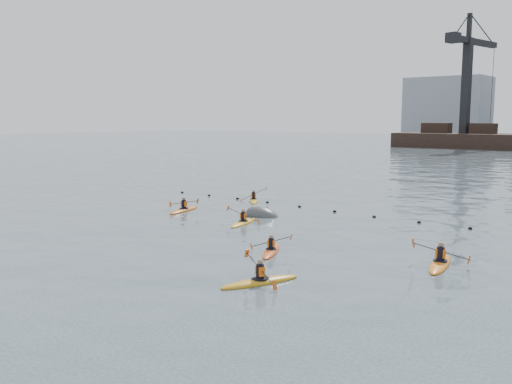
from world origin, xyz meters
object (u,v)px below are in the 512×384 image
at_px(kayaker_0, 271,250).
at_px(kayaker_3, 243,222).
at_px(kayaker_2, 184,210).
at_px(kayaker_1, 260,281).
at_px(mooring_buoy, 262,216).
at_px(kayaker_4, 440,263).
at_px(kayaker_5, 254,200).

xyz_separation_m(kayaker_0, kayaker_3, (-5.57, 4.54, 0.01)).
height_order(kayaker_0, kayaker_2, kayaker_2).
distance_m(kayaker_2, kayaker_3, 6.15).
relative_size(kayaker_1, kayaker_3, 1.04).
distance_m(kayaker_0, kayaker_2, 12.86).
bearing_deg(kayaker_0, mooring_buoy, 104.17).
bearing_deg(mooring_buoy, kayaker_2, -160.97).
relative_size(kayaker_2, kayaker_3, 1.07).
height_order(kayaker_0, kayaker_1, kayaker_1).
relative_size(kayaker_0, kayaker_1, 0.87).
bearing_deg(kayaker_4, mooring_buoy, -30.56).
bearing_deg(kayaker_2, kayaker_1, -49.00).
bearing_deg(kayaker_3, kayaker_0, -54.24).
height_order(kayaker_1, mooring_buoy, kayaker_1).
distance_m(kayaker_3, mooring_buoy, 2.83).
bearing_deg(kayaker_4, kayaker_0, 9.44).
relative_size(kayaker_1, kayaker_2, 0.98).
xyz_separation_m(kayaker_2, kayaker_4, (18.75, -2.66, 0.01)).
xyz_separation_m(kayaker_1, kayaker_4, (4.46, 6.92, 0.01)).
bearing_deg(mooring_buoy, kayaker_3, -75.87).
bearing_deg(mooring_buoy, kayaker_1, -52.16).
distance_m(kayaker_4, kayaker_5, 20.01).
xyz_separation_m(kayaker_1, mooring_buoy, (-8.89, 11.45, -0.10)).
distance_m(kayaker_2, kayaker_4, 18.94).
bearing_deg(kayaker_0, kayaker_1, -84.24).
height_order(kayaker_0, kayaker_3, kayaker_3).
bearing_deg(kayaker_3, mooring_buoy, 89.06).
bearing_deg(kayaker_1, mooring_buoy, 149.91).
distance_m(kayaker_3, kayaker_5, 8.95).
bearing_deg(kayaker_0, kayaker_4, -5.22).
xyz_separation_m(kayaker_1, kayaker_2, (-14.29, 9.59, 0.00)).
bearing_deg(kayaker_5, kayaker_3, -94.24).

